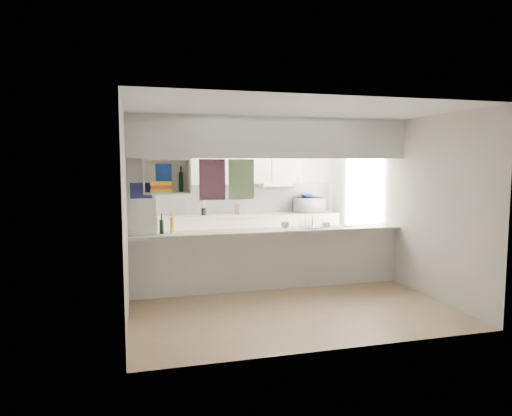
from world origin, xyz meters
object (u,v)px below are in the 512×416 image
object	(u,v)px
bowl	(307,196)
wine_bottles	(167,225)
microwave	(309,205)
dish_rack	(311,223)

from	to	relation	value
bowl	wine_bottles	size ratio (longest dim) A/B	0.85
microwave	dish_rack	xyz separation A→B (m)	(-0.80, -2.09, -0.07)
bowl	wine_bottles	xyz separation A→B (m)	(-2.97, -2.10, -0.23)
microwave	dish_rack	size ratio (longest dim) A/B	1.25
bowl	dish_rack	bearing A→B (deg)	-109.47
wine_bottles	dish_rack	bearing A→B (deg)	-0.54
microwave	wine_bottles	world-z (taller)	wine_bottles
bowl	dish_rack	size ratio (longest dim) A/B	0.59
microwave	wine_bottles	size ratio (longest dim) A/B	1.79
microwave	wine_bottles	distance (m)	3.66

